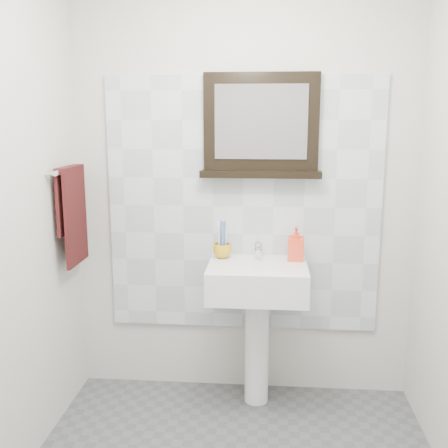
{
  "coord_description": "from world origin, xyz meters",
  "views": [
    {
      "loc": [
        0.14,
        -1.95,
        1.66
      ],
      "look_at": [
        -0.07,
        0.55,
        1.15
      ],
      "focal_mm": 42.0,
      "sensor_mm": 36.0,
      "label": 1
    }
  ],
  "objects_px": {
    "soap_dispenser": "(296,243)",
    "pedestal_sink": "(257,295)",
    "toothbrush_cup": "(222,251)",
    "hand_towel": "(72,208)",
    "framed_mirror": "(261,128)"
  },
  "relations": [
    {
      "from": "pedestal_sink",
      "to": "toothbrush_cup",
      "type": "height_order",
      "value": "pedestal_sink"
    },
    {
      "from": "toothbrush_cup",
      "to": "hand_towel",
      "type": "height_order",
      "value": "hand_towel"
    },
    {
      "from": "framed_mirror",
      "to": "hand_towel",
      "type": "xyz_separation_m",
      "value": [
        -1.04,
        -0.22,
        -0.43
      ]
    },
    {
      "from": "framed_mirror",
      "to": "toothbrush_cup",
      "type": "bearing_deg",
      "value": -161.29
    },
    {
      "from": "toothbrush_cup",
      "to": "framed_mirror",
      "type": "distance_m",
      "value": 0.74
    },
    {
      "from": "pedestal_sink",
      "to": "soap_dispenser",
      "type": "relative_size",
      "value": 4.87
    },
    {
      "from": "pedestal_sink",
      "to": "hand_towel",
      "type": "relative_size",
      "value": 1.75
    },
    {
      "from": "pedestal_sink",
      "to": "framed_mirror",
      "type": "distance_m",
      "value": 0.95
    },
    {
      "from": "framed_mirror",
      "to": "soap_dispenser",
      "type": "bearing_deg",
      "value": -22.67
    },
    {
      "from": "framed_mirror",
      "to": "hand_towel",
      "type": "distance_m",
      "value": 1.15
    },
    {
      "from": "hand_towel",
      "to": "soap_dispenser",
      "type": "bearing_deg",
      "value": 6.12
    },
    {
      "from": "pedestal_sink",
      "to": "hand_towel",
      "type": "distance_m",
      "value": 1.15
    },
    {
      "from": "soap_dispenser",
      "to": "pedestal_sink",
      "type": "bearing_deg",
      "value": -150.82
    },
    {
      "from": "pedestal_sink",
      "to": "soap_dispenser",
      "type": "bearing_deg",
      "value": 24.66
    },
    {
      "from": "soap_dispenser",
      "to": "framed_mirror",
      "type": "height_order",
      "value": "framed_mirror"
    }
  ]
}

